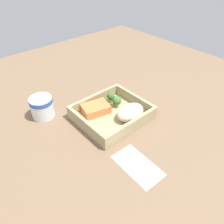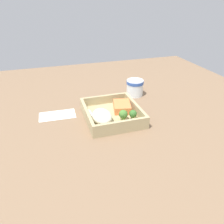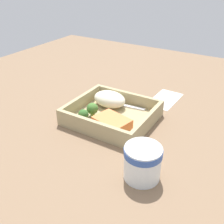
# 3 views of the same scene
# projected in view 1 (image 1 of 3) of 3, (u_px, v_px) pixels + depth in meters

# --- Properties ---
(ground_plane) EXTENTS (1.60, 1.60, 0.02)m
(ground_plane) POSITION_uv_depth(u_px,v_px,m) (112.00, 120.00, 0.81)
(ground_plane) COLOR brown
(takeout_tray) EXTENTS (0.24, 0.22, 0.01)m
(takeout_tray) POSITION_uv_depth(u_px,v_px,m) (112.00, 117.00, 0.80)
(takeout_tray) COLOR tan
(takeout_tray) RESTS_ON ground_plane
(tray_rim) EXTENTS (0.24, 0.22, 0.04)m
(tray_rim) POSITION_uv_depth(u_px,v_px,m) (112.00, 111.00, 0.78)
(tray_rim) COLOR tan
(tray_rim) RESTS_ON takeout_tray
(salmon_fillet) EXTENTS (0.11, 0.09, 0.03)m
(salmon_fillet) POSITION_uv_depth(u_px,v_px,m) (96.00, 109.00, 0.80)
(salmon_fillet) COLOR orange
(salmon_fillet) RESTS_ON takeout_tray
(mashed_potatoes) EXTENTS (0.11, 0.07, 0.05)m
(mashed_potatoes) POSITION_uv_depth(u_px,v_px,m) (130.00, 112.00, 0.77)
(mashed_potatoes) COLOR beige
(mashed_potatoes) RESTS_ON takeout_tray
(broccoli_floret_1) EXTENTS (0.03, 0.03, 0.04)m
(broccoli_floret_1) POSITION_uv_depth(u_px,v_px,m) (117.00, 101.00, 0.82)
(broccoli_floret_1) COLOR #85AF5A
(broccoli_floret_1) RESTS_ON takeout_tray
(broccoli_floret_2) EXTENTS (0.03, 0.03, 0.04)m
(broccoli_floret_2) POSITION_uv_depth(u_px,v_px,m) (111.00, 96.00, 0.85)
(broccoli_floret_2) COLOR #8AA765
(broccoli_floret_2) RESTS_ON takeout_tray
(fork) EXTENTS (0.16, 0.04, 0.00)m
(fork) POSITION_uv_depth(u_px,v_px,m) (130.00, 122.00, 0.76)
(fork) COLOR silver
(fork) RESTS_ON takeout_tray
(paper_cup) EXTENTS (0.08, 0.08, 0.08)m
(paper_cup) POSITION_uv_depth(u_px,v_px,m) (42.00, 106.00, 0.78)
(paper_cup) COLOR white
(paper_cup) RESTS_ON ground_plane
(receipt_slip) EXTENTS (0.09, 0.15, 0.00)m
(receipt_slip) POSITION_uv_depth(u_px,v_px,m) (137.00, 165.00, 0.63)
(receipt_slip) COLOR white
(receipt_slip) RESTS_ON ground_plane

